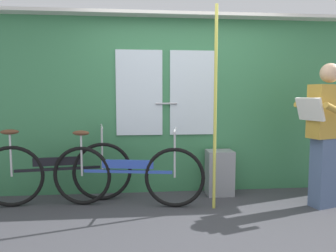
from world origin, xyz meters
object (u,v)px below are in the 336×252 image
Objects in this scene: trash_bin_by_wall at (219,173)px; bicycle_leaning_behind at (58,172)px; handrail_pole at (215,109)px; bicycle_near_door at (127,175)px; passenger_reading_newspaper at (327,132)px.

bicycle_leaning_behind is at bearing -175.42° from trash_bin_by_wall.
bicycle_leaning_behind is 0.76× the size of handrail_pole.
passenger_reading_newspaper is at bearing 3.93° from bicycle_near_door.
bicycle_near_door is 0.84m from bicycle_leaning_behind.
bicycle_leaning_behind is at bearing 178.40° from bicycle_near_door.
bicycle_near_door is 1.07× the size of passenger_reading_newspaper.
bicycle_leaning_behind is 1.05× the size of passenger_reading_newspaper.
handrail_pole is (1.82, -0.33, 0.76)m from bicycle_leaning_behind.
handrail_pole is at bearing -111.27° from trash_bin_by_wall.
passenger_reading_newspaper is 1.32m from handrail_pole.
passenger_reading_newspaper is at bearing -2.87° from handrail_pole.
bicycle_near_door is 2.35m from passenger_reading_newspaper.
bicycle_near_door is 1.02× the size of bicycle_leaning_behind.
handrail_pole is (1.00, -0.17, 0.77)m from bicycle_near_door.
bicycle_leaning_behind reaches higher than trash_bin_by_wall.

